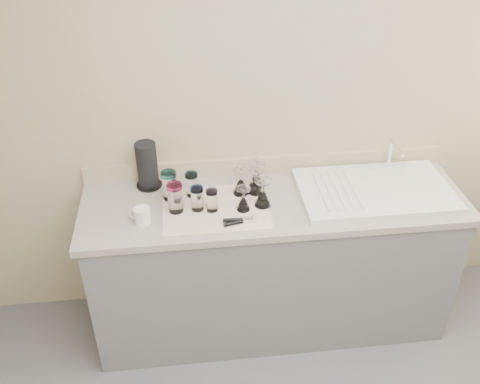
{
  "coord_description": "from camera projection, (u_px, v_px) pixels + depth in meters",
  "views": [
    {
      "loc": [
        -0.46,
        -1.1,
        2.53
      ],
      "look_at": [
        -0.19,
        1.15,
        1.0
      ],
      "focal_mm": 40.0,
      "sensor_mm": 36.0,
      "label": 1
    }
  ],
  "objects": [
    {
      "name": "white_mug",
      "position": [
        142.0,
        215.0,
        2.67
      ],
      "size": [
        0.12,
        0.11,
        0.08
      ],
      "color": "white",
      "rests_on": "counter_unit"
    },
    {
      "name": "can_opener",
      "position": [
        239.0,
        221.0,
        2.67
      ],
      "size": [
        0.16,
        0.06,
        0.02
      ],
      "color": "silver",
      "rests_on": "dish_towel"
    },
    {
      "name": "paper_towel_roll",
      "position": [
        147.0,
        166.0,
        2.9
      ],
      "size": [
        0.14,
        0.14,
        0.26
      ],
      "color": "black",
      "rests_on": "counter_unit"
    },
    {
      "name": "tumbler_blue",
      "position": [
        197.0,
        198.0,
        2.73
      ],
      "size": [
        0.07,
        0.07,
        0.13
      ],
      "color": "white",
      "rests_on": "dish_towel"
    },
    {
      "name": "tumbler_cyan",
      "position": [
        192.0,
        184.0,
        2.84
      ],
      "size": [
        0.07,
        0.07,
        0.14
      ],
      "color": "white",
      "rests_on": "dish_towel"
    },
    {
      "name": "goblet_front_right",
      "position": [
        263.0,
        197.0,
        2.77
      ],
      "size": [
        0.09,
        0.09,
        0.16
      ],
      "color": "white",
      "rests_on": "dish_towel"
    },
    {
      "name": "tumbler_lavender",
      "position": [
        212.0,
        200.0,
        2.73
      ],
      "size": [
        0.06,
        0.06,
        0.12
      ],
      "color": "white",
      "rests_on": "dish_towel"
    },
    {
      "name": "tumbler_magenta",
      "position": [
        175.0,
        198.0,
        2.71
      ],
      "size": [
        0.08,
        0.08,
        0.16
      ],
      "color": "white",
      "rests_on": "dish_towel"
    },
    {
      "name": "goblet_back_left",
      "position": [
        241.0,
        185.0,
        2.87
      ],
      "size": [
        0.09,
        0.09,
        0.15
      ],
      "color": "white",
      "rests_on": "dish_towel"
    },
    {
      "name": "dish_towel",
      "position": [
        216.0,
        208.0,
        2.78
      ],
      "size": [
        0.55,
        0.42,
        0.01
      ],
      "primitive_type": "cube",
      "color": "white",
      "rests_on": "counter_unit"
    },
    {
      "name": "goblet_back_right",
      "position": [
        255.0,
        185.0,
        2.87
      ],
      "size": [
        0.08,
        0.08,
        0.14
      ],
      "color": "white",
      "rests_on": "dish_towel"
    },
    {
      "name": "room_envelope",
      "position": [
        356.0,
        252.0,
        1.5
      ],
      "size": [
        3.54,
        3.5,
        2.52
      ],
      "color": "#59595E",
      "rests_on": "ground"
    },
    {
      "name": "tumbler_teal",
      "position": [
        169.0,
        185.0,
        2.81
      ],
      "size": [
        0.08,
        0.08,
        0.16
      ],
      "color": "white",
      "rests_on": "dish_towel"
    },
    {
      "name": "goblet_front_left",
      "position": [
        243.0,
        202.0,
        2.75
      ],
      "size": [
        0.07,
        0.07,
        0.13
      ],
      "color": "white",
      "rests_on": "dish_towel"
    },
    {
      "name": "goblet_extra",
      "position": [
        257.0,
        178.0,
        2.92
      ],
      "size": [
        0.09,
        0.09,
        0.16
      ],
      "color": "white",
      "rests_on": "dish_towel"
    },
    {
      "name": "sink_unit",
      "position": [
        375.0,
        190.0,
        2.9
      ],
      "size": [
        0.82,
        0.5,
        0.22
      ],
      "color": "white",
      "rests_on": "counter_unit"
    },
    {
      "name": "counter_unit",
      "position": [
        272.0,
        263.0,
        3.11
      ],
      "size": [
        2.06,
        0.62,
        0.9
      ],
      "color": "slate",
      "rests_on": "ground"
    }
  ]
}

